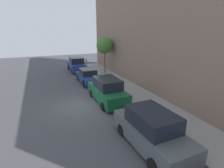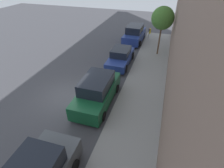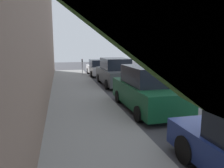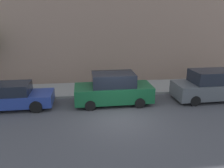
{
  "view_description": "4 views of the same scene",
  "coord_description": "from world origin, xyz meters",
  "px_view_note": "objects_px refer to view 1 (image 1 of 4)",
  "views": [
    {
      "loc": [
        -2.69,
        -12.61,
        5.77
      ],
      "look_at": [
        3.25,
        1.43,
        1.0
      ],
      "focal_mm": 28.0,
      "sensor_mm": 36.0,
      "label": 1
    },
    {
      "loc": [
        6.04,
        -8.55,
        7.92
      ],
      "look_at": [
        2.99,
        1.1,
        1.0
      ],
      "focal_mm": 28.0,
      "sensor_mm": 36.0,
      "label": 2
    },
    {
      "loc": [
        6.04,
        9.11,
        2.89
      ],
      "look_at": [
        3.56,
        -1.29,
        1.0
      ],
      "focal_mm": 35.0,
      "sensor_mm": 36.0,
      "label": 3
    },
    {
      "loc": [
        -10.56,
        1.79,
        5.27
      ],
      "look_at": [
        3.17,
        0.05,
        1.0
      ],
      "focal_mm": 35.0,
      "sensor_mm": 36.0,
      "label": 4
    }
  ],
  "objects_px": {
    "parking_meter_far": "(86,62)",
    "street_tree": "(105,46)",
    "parked_suv_second": "(152,130)",
    "fire_hydrant": "(82,63)",
    "parked_suv_fifth": "(77,64)",
    "parked_suv_third": "(107,91)",
    "parked_sedan_fourth": "(88,76)"
  },
  "relations": [
    {
      "from": "parked_suv_third",
      "to": "parking_meter_far",
      "type": "height_order",
      "value": "parked_suv_third"
    },
    {
      "from": "parked_suv_second",
      "to": "parking_meter_far",
      "type": "distance_m",
      "value": 19.56
    },
    {
      "from": "parked_sedan_fourth",
      "to": "street_tree",
      "type": "height_order",
      "value": "street_tree"
    },
    {
      "from": "parked_suv_fifth",
      "to": "parked_suv_second",
      "type": "bearing_deg",
      "value": -90.58
    },
    {
      "from": "street_tree",
      "to": "parked_suv_third",
      "type": "bearing_deg",
      "value": -109.45
    },
    {
      "from": "parked_suv_third",
      "to": "parked_suv_fifth",
      "type": "height_order",
      "value": "same"
    },
    {
      "from": "parked_suv_second",
      "to": "parked_suv_third",
      "type": "height_order",
      "value": "same"
    },
    {
      "from": "fire_hydrant",
      "to": "parked_sedan_fourth",
      "type": "bearing_deg",
      "value": -99.45
    },
    {
      "from": "fire_hydrant",
      "to": "parked_suv_fifth",
      "type": "bearing_deg",
      "value": -115.24
    },
    {
      "from": "parking_meter_far",
      "to": "street_tree",
      "type": "distance_m",
      "value": 5.1
    },
    {
      "from": "parked_sedan_fourth",
      "to": "fire_hydrant",
      "type": "bearing_deg",
      "value": 80.55
    },
    {
      "from": "parked_suv_second",
      "to": "parking_meter_far",
      "type": "bearing_deg",
      "value": 84.65
    },
    {
      "from": "parked_sedan_fourth",
      "to": "street_tree",
      "type": "xyz_separation_m",
      "value": [
        3.19,
        3.06,
        3.05
      ]
    },
    {
      "from": "parked_suv_second",
      "to": "fire_hydrant",
      "type": "bearing_deg",
      "value": 85.5
    },
    {
      "from": "parked_suv_third",
      "to": "fire_hydrant",
      "type": "distance_m",
      "value": 15.61
    },
    {
      "from": "parked_suv_second",
      "to": "parking_meter_far",
      "type": "relative_size",
      "value": 3.51
    },
    {
      "from": "parking_meter_far",
      "to": "parked_sedan_fourth",
      "type": "bearing_deg",
      "value": -103.41
    },
    {
      "from": "parked_suv_third",
      "to": "street_tree",
      "type": "relative_size",
      "value": 1.03
    },
    {
      "from": "parked_suv_second",
      "to": "parked_suv_third",
      "type": "xyz_separation_m",
      "value": [
        0.14,
        6.41,
        0.0
      ]
    },
    {
      "from": "parked_suv_fifth",
      "to": "parking_meter_far",
      "type": "bearing_deg",
      "value": 26.1
    },
    {
      "from": "parked_sedan_fourth",
      "to": "parked_suv_third",
      "type": "bearing_deg",
      "value": -90.04
    },
    {
      "from": "street_tree",
      "to": "parked_suv_second",
      "type": "bearing_deg",
      "value": -102.16
    },
    {
      "from": "parked_sedan_fourth",
      "to": "street_tree",
      "type": "distance_m",
      "value": 5.37
    },
    {
      "from": "parked_suv_third",
      "to": "parked_suv_fifth",
      "type": "distance_m",
      "value": 12.26
    },
    {
      "from": "parked_sedan_fourth",
      "to": "street_tree",
      "type": "relative_size",
      "value": 0.96
    },
    {
      "from": "street_tree",
      "to": "fire_hydrant",
      "type": "bearing_deg",
      "value": 103.98
    },
    {
      "from": "parked_suv_fifth",
      "to": "street_tree",
      "type": "xyz_separation_m",
      "value": [
        3.14,
        -3.21,
        2.84
      ]
    },
    {
      "from": "parked_suv_third",
      "to": "street_tree",
      "type": "xyz_separation_m",
      "value": [
        3.2,
        9.05,
        2.84
      ]
    },
    {
      "from": "parked_suv_second",
      "to": "parked_suv_third",
      "type": "bearing_deg",
      "value": 88.78
    },
    {
      "from": "parked_suv_second",
      "to": "street_tree",
      "type": "distance_m",
      "value": 16.07
    },
    {
      "from": "parked_suv_second",
      "to": "street_tree",
      "type": "xyz_separation_m",
      "value": [
        3.33,
        15.46,
        2.84
      ]
    },
    {
      "from": "parking_meter_far",
      "to": "fire_hydrant",
      "type": "relative_size",
      "value": 2.0
    }
  ]
}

